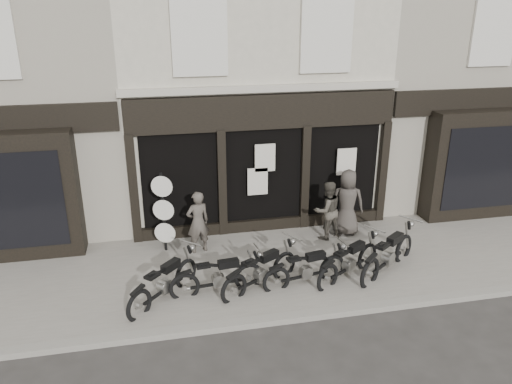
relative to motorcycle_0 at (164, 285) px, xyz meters
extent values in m
plane|color=#2D2B28|center=(2.85, 0.04, -0.42)|extent=(90.00, 90.00, 0.00)
cube|color=slate|center=(2.85, 0.94, -0.36)|extent=(30.00, 4.20, 0.12)
cube|color=gray|center=(2.85, -1.21, -0.35)|extent=(30.00, 0.25, 0.13)
cube|color=beige|center=(2.85, 6.04, 3.68)|extent=(7.20, 6.00, 8.20)
cube|color=black|center=(2.85, 2.96, 3.03)|extent=(7.10, 0.18, 0.90)
cube|color=black|center=(2.85, 3.02, 1.08)|extent=(6.50, 0.10, 2.95)
cube|color=black|center=(2.85, 2.95, -0.20)|extent=(7.10, 0.20, 0.44)
cube|color=#ACA495|center=(2.85, 2.99, 3.63)|extent=(7.30, 0.22, 0.18)
cube|color=beige|center=(1.25, 2.99, 4.98)|extent=(1.35, 0.12, 2.00)
cube|color=black|center=(1.25, 3.02, 4.98)|extent=(1.05, 0.06, 1.70)
cube|color=beige|center=(4.45, 2.99, 4.98)|extent=(1.35, 0.12, 2.00)
cube|color=black|center=(4.45, 3.02, 4.98)|extent=(1.05, 0.06, 1.70)
cube|color=black|center=(-0.60, 2.94, 1.13)|extent=(0.22, 0.22, 3.00)
cube|color=black|center=(1.70, 2.94, 1.13)|extent=(0.22, 0.22, 3.00)
cube|color=black|center=(4.00, 2.94, 1.13)|extent=(0.22, 0.22, 3.00)
cube|color=black|center=(6.30, 2.94, 1.13)|extent=(0.22, 0.22, 3.00)
cube|color=beige|center=(2.85, 2.84, 1.83)|extent=(0.55, 0.04, 0.75)
cube|color=beige|center=(5.15, 2.84, 1.58)|extent=(0.55, 0.04, 0.75)
cube|color=beige|center=(2.65, 2.84, 1.18)|extent=(0.55, 0.04, 0.75)
cube|color=gray|center=(-3.50, 6.04, 3.68)|extent=(5.50, 6.00, 8.20)
cube|color=black|center=(-3.50, 2.69, 1.28)|extent=(3.20, 0.70, 3.20)
cube|color=black|center=(-3.50, 2.34, 1.28)|extent=(2.60, 0.06, 2.40)
cube|color=black|center=(-3.50, 2.99, 3.08)|extent=(5.40, 0.16, 0.70)
cube|color=gray|center=(9.20, 6.04, 3.68)|extent=(5.50, 6.00, 8.20)
cube|color=black|center=(9.20, 2.69, 1.28)|extent=(3.20, 0.70, 3.20)
cube|color=black|center=(9.20, 2.34, 1.28)|extent=(2.60, 0.06, 2.40)
cube|color=black|center=(9.20, 2.99, 3.08)|extent=(5.40, 0.16, 0.70)
cube|color=beige|center=(9.20, 3.00, 4.98)|extent=(1.30, 0.10, 1.90)
cube|color=black|center=(9.20, 3.03, 4.98)|extent=(1.00, 0.06, 1.60)
torus|color=black|center=(0.49, 0.53, -0.07)|extent=(0.55, 0.58, 0.70)
torus|color=black|center=(-0.53, -0.57, -0.07)|extent=(0.55, 0.58, 0.70)
cube|color=black|center=(-0.02, -0.02, -0.11)|extent=(0.88, 0.93, 0.06)
cube|color=gray|center=(-0.01, -0.01, -0.03)|extent=(0.31, 0.31, 0.27)
cube|color=black|center=(0.16, 0.17, 0.36)|extent=(0.45, 0.47, 0.18)
cube|color=black|center=(-0.23, -0.25, 0.40)|extent=(0.36, 0.37, 0.06)
cylinder|color=gray|center=(0.65, 0.69, 0.61)|extent=(0.46, 0.44, 0.04)
torus|color=black|center=(1.87, 0.11, -0.08)|extent=(0.69, 0.16, 0.68)
torus|color=black|center=(0.42, -0.05, -0.08)|extent=(0.69, 0.16, 0.68)
cube|color=black|center=(1.14, 0.03, -0.12)|extent=(1.19, 0.18, 0.06)
cube|color=gray|center=(1.16, 0.03, -0.04)|extent=(0.26, 0.20, 0.26)
cube|color=black|center=(1.40, 0.06, 0.34)|extent=(0.48, 0.22, 0.17)
cube|color=black|center=(0.84, 0.00, 0.38)|extent=(0.32, 0.23, 0.06)
cylinder|color=gray|center=(2.08, 0.13, 0.58)|extent=(0.10, 0.58, 0.04)
torus|color=black|center=(2.76, 0.40, -0.07)|extent=(0.66, 0.44, 0.71)
torus|color=black|center=(1.45, -0.36, -0.07)|extent=(0.66, 0.44, 0.71)
cube|color=black|center=(2.10, 0.02, -0.11)|extent=(1.10, 0.67, 0.06)
cube|color=gray|center=(2.12, 0.03, -0.03)|extent=(0.31, 0.29, 0.27)
cube|color=black|center=(2.34, 0.16, 0.37)|extent=(0.51, 0.40, 0.18)
cube|color=black|center=(1.83, -0.14, 0.41)|extent=(0.38, 0.34, 0.06)
cylinder|color=gray|center=(2.96, 0.52, 0.62)|extent=(0.34, 0.54, 0.04)
torus|color=black|center=(3.83, 0.11, -0.09)|extent=(0.68, 0.22, 0.67)
torus|color=black|center=(2.43, -0.17, -0.09)|extent=(0.68, 0.22, 0.67)
cube|color=black|center=(3.13, -0.03, -0.13)|extent=(1.16, 0.28, 0.06)
cube|color=gray|center=(3.15, -0.03, -0.05)|extent=(0.27, 0.22, 0.26)
cube|color=black|center=(3.38, 0.02, 0.33)|extent=(0.48, 0.25, 0.17)
cube|color=black|center=(2.84, -0.09, 0.37)|extent=(0.33, 0.25, 0.06)
cylinder|color=gray|center=(4.05, 0.15, 0.56)|extent=(0.15, 0.57, 0.04)
torus|color=black|center=(4.84, 0.44, -0.08)|extent=(0.64, 0.44, 0.70)
torus|color=black|center=(3.57, -0.32, -0.08)|extent=(0.64, 0.44, 0.70)
cube|color=black|center=(4.21, 0.06, -0.12)|extent=(1.07, 0.67, 0.06)
cube|color=gray|center=(4.22, 0.07, -0.03)|extent=(0.31, 0.28, 0.27)
cube|color=black|center=(4.44, 0.20, 0.35)|extent=(0.49, 0.39, 0.17)
cube|color=black|center=(3.94, -0.10, 0.40)|extent=(0.37, 0.33, 0.06)
cylinder|color=gray|center=(5.04, 0.56, 0.60)|extent=(0.34, 0.53, 0.04)
torus|color=black|center=(5.86, 0.58, -0.04)|extent=(0.67, 0.53, 0.76)
torus|color=black|center=(4.55, -0.37, -0.04)|extent=(0.67, 0.53, 0.76)
cube|color=black|center=(5.21, 0.11, -0.09)|extent=(1.11, 0.83, 0.07)
cube|color=gray|center=(5.23, 0.12, 0.00)|extent=(0.34, 0.32, 0.29)
cube|color=black|center=(5.44, 0.28, 0.43)|extent=(0.53, 0.46, 0.19)
cube|color=black|center=(4.94, -0.09, 0.47)|extent=(0.40, 0.38, 0.07)
cylinder|color=gray|center=(6.06, 0.73, 0.69)|extent=(0.41, 0.55, 0.04)
imported|color=#49423C|center=(0.93, 2.00, 0.52)|extent=(0.68, 0.54, 1.63)
imported|color=#423E36|center=(4.38, 2.09, 0.50)|extent=(0.89, 0.76, 1.61)
imported|color=#3C3732|center=(4.99, 2.23, 0.62)|extent=(1.04, 0.84, 1.83)
cylinder|color=black|center=(0.11, 2.24, -0.39)|extent=(0.35, 0.35, 0.06)
cylinder|color=black|center=(0.11, 2.24, 0.69)|extent=(0.07, 0.07, 2.22)
cylinder|color=black|center=(0.11, 2.21, 1.46)|extent=(0.53, 0.20, 0.54)
cylinder|color=beige|center=(0.11, 2.18, 1.46)|extent=(0.52, 0.17, 0.54)
cylinder|color=black|center=(0.11, 2.21, 0.84)|extent=(0.53, 0.20, 0.54)
cylinder|color=beige|center=(0.11, 2.18, 0.84)|extent=(0.52, 0.17, 0.54)
cylinder|color=black|center=(0.11, 2.21, 0.21)|extent=(0.53, 0.20, 0.54)
cylinder|color=beige|center=(0.11, 2.18, 0.21)|extent=(0.52, 0.17, 0.54)
camera|label=1|loc=(0.02, -9.49, 5.67)|focal=35.00mm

